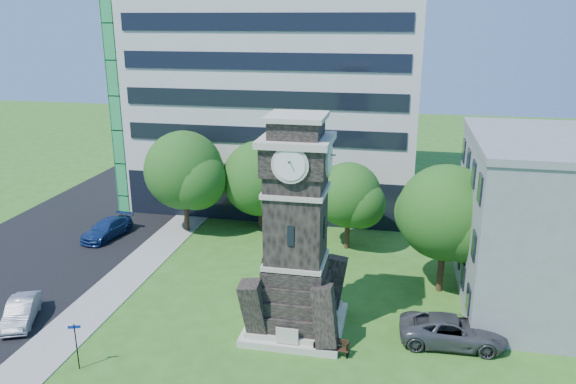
% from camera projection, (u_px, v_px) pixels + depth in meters
% --- Properties ---
extents(ground, '(160.00, 160.00, 0.00)m').
position_uv_depth(ground, '(235.00, 340.00, 30.77)').
color(ground, '#31601B').
rests_on(ground, ground).
extents(sidewalk, '(3.00, 70.00, 0.06)m').
position_uv_depth(sidewalk, '(120.00, 283.00, 37.26)').
color(sidewalk, gray).
rests_on(sidewalk, ground).
extents(street, '(14.00, 80.00, 0.02)m').
position_uv_depth(street, '(7.00, 273.00, 38.89)').
color(street, black).
rests_on(street, ground).
extents(clock_tower, '(5.40, 5.40, 12.22)m').
position_uv_depth(clock_tower, '(296.00, 241.00, 30.50)').
color(clock_tower, '#BCB6A4').
rests_on(clock_tower, ground).
extents(office_tall, '(26.20, 15.11, 28.60)m').
position_uv_depth(office_tall, '(279.00, 48.00, 51.33)').
color(office_tall, silver).
rests_on(office_tall, ground).
extents(car_street_mid, '(2.90, 4.35, 1.36)m').
position_uv_depth(car_street_mid, '(21.00, 312.00, 32.40)').
color(car_street_mid, '#93959A').
rests_on(car_street_mid, ground).
extents(car_street_north, '(2.90, 5.23, 1.43)m').
position_uv_depth(car_street_north, '(107.00, 229.00, 44.97)').
color(car_street_north, navy).
rests_on(car_street_north, ground).
extents(car_east_lot, '(5.74, 2.79, 1.57)m').
position_uv_depth(car_east_lot, '(453.00, 331.00, 30.21)').
color(car_east_lot, '#47484C').
rests_on(car_east_lot, ground).
extents(park_bench, '(1.83, 0.49, 0.95)m').
position_uv_depth(park_bench, '(332.00, 346.00, 29.36)').
color(park_bench, black).
rests_on(park_bench, ground).
extents(street_sign, '(0.61, 0.06, 2.53)m').
position_uv_depth(street_sign, '(76.00, 341.00, 27.80)').
color(street_sign, black).
rests_on(street_sign, ground).
extents(tree_nw, '(7.01, 6.37, 8.36)m').
position_uv_depth(tree_nw, '(185.00, 173.00, 45.20)').
color(tree_nw, '#332114').
rests_on(tree_nw, ground).
extents(tree_nc, '(6.85, 6.23, 7.41)m').
position_uv_depth(tree_nc, '(261.00, 180.00, 46.13)').
color(tree_nc, '#332114').
rests_on(tree_nc, ground).
extents(tree_ne, '(5.39, 4.90, 6.73)m').
position_uv_depth(tree_ne, '(349.00, 197.00, 41.87)').
color(tree_ne, '#332114').
rests_on(tree_ne, ground).
extents(tree_east, '(6.63, 6.03, 8.36)m').
position_uv_depth(tree_east, '(447.00, 216.00, 34.87)').
color(tree_east, '#332114').
rests_on(tree_east, ground).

